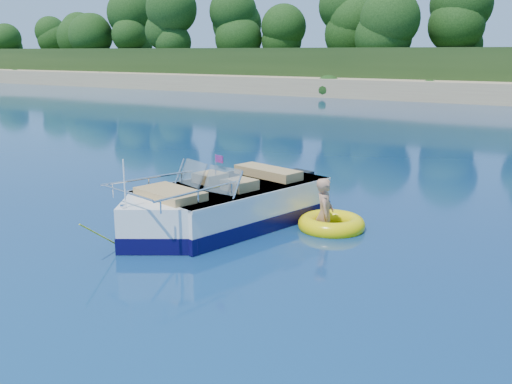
# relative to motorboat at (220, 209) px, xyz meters

# --- Properties ---
(ground) EXTENTS (160.00, 160.00, 0.00)m
(ground) POSITION_rel_motorboat_xyz_m (2.02, -0.78, -0.39)
(ground) COLOR #091440
(ground) RESTS_ON ground
(motorboat) EXTENTS (3.07, 5.99, 2.03)m
(motorboat) POSITION_rel_motorboat_xyz_m (0.00, 0.00, 0.00)
(motorboat) COLOR white
(motorboat) RESTS_ON ground
(tow_tube) EXTENTS (1.89, 1.89, 0.38)m
(tow_tube) POSITION_rel_motorboat_xyz_m (2.11, 1.13, -0.29)
(tow_tube) COLOR #FFE005
(tow_tube) RESTS_ON ground
(boy) EXTENTS (0.74, 0.96, 1.73)m
(boy) POSITION_rel_motorboat_xyz_m (1.97, 1.07, -0.39)
(boy) COLOR tan
(boy) RESTS_ON ground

